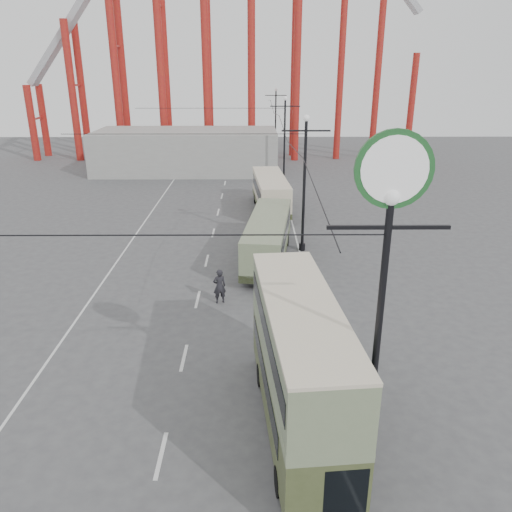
{
  "coord_description": "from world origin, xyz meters",
  "views": [
    {
      "loc": [
        2.09,
        -15.27,
        12.16
      ],
      "look_at": [
        2.26,
        8.92,
        3.0
      ],
      "focal_mm": 35.0,
      "sensor_mm": 36.0,
      "label": 1
    }
  ],
  "objects_px": {
    "pedestrian": "(219,286)",
    "double_decker_bus": "(299,359)",
    "single_decker_green": "(268,237)",
    "single_decker_cream": "(271,192)",
    "lamp_post_near": "(387,243)"
  },
  "relations": [
    {
      "from": "single_decker_cream",
      "to": "pedestrian",
      "type": "distance_m",
      "value": 19.19
    },
    {
      "from": "lamp_post_near",
      "to": "double_decker_bus",
      "type": "xyz_separation_m",
      "value": [
        -1.92,
        2.43,
        -5.07
      ]
    },
    {
      "from": "lamp_post_near",
      "to": "single_decker_green",
      "type": "xyz_separation_m",
      "value": [
        -2.49,
        19.04,
        -6.19
      ]
    },
    {
      "from": "double_decker_bus",
      "to": "single_decker_cream",
      "type": "height_order",
      "value": "double_decker_bus"
    },
    {
      "from": "single_decker_green",
      "to": "pedestrian",
      "type": "distance_m",
      "value": 7.07
    },
    {
      "from": "lamp_post_near",
      "to": "double_decker_bus",
      "type": "height_order",
      "value": "lamp_post_near"
    },
    {
      "from": "single_decker_cream",
      "to": "pedestrian",
      "type": "relative_size",
      "value": 5.15
    },
    {
      "from": "single_decker_green",
      "to": "pedestrian",
      "type": "bearing_deg",
      "value": -106.62
    },
    {
      "from": "lamp_post_near",
      "to": "single_decker_cream",
      "type": "relative_size",
      "value": 1.07
    },
    {
      "from": "pedestrian",
      "to": "double_decker_bus",
      "type": "bearing_deg",
      "value": 90.52
    },
    {
      "from": "lamp_post_near",
      "to": "pedestrian",
      "type": "relative_size",
      "value": 5.48
    },
    {
      "from": "lamp_post_near",
      "to": "double_decker_bus",
      "type": "relative_size",
      "value": 1.14
    },
    {
      "from": "double_decker_bus",
      "to": "single_decker_cream",
      "type": "xyz_separation_m",
      "value": [
        0.03,
        29.04,
        -1.05
      ]
    },
    {
      "from": "double_decker_bus",
      "to": "pedestrian",
      "type": "xyz_separation_m",
      "value": [
        -3.41,
        10.17,
        -1.81
      ]
    },
    {
      "from": "single_decker_cream",
      "to": "pedestrian",
      "type": "height_order",
      "value": "single_decker_cream"
    }
  ]
}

